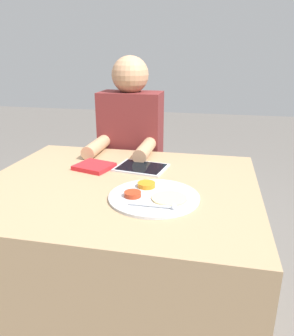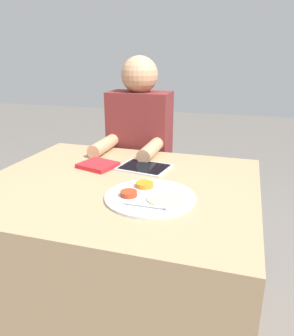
{
  "view_description": "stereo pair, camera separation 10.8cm",
  "coord_description": "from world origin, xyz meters",
  "px_view_note": "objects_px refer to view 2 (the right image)",
  "views": [
    {
      "loc": [
        0.38,
        -1.2,
        1.25
      ],
      "look_at": [
        0.11,
        0.04,
        0.8
      ],
      "focal_mm": 35.0,
      "sensor_mm": 36.0,
      "label": 1
    },
    {
      "loc": [
        0.48,
        -1.17,
        1.25
      ],
      "look_at": [
        0.11,
        0.04,
        0.8
      ],
      "focal_mm": 35.0,
      "sensor_mm": 36.0,
      "label": 2
    }
  ],
  "objects_px": {
    "tablet_device": "(144,167)",
    "thali_tray": "(150,196)",
    "person_diner": "(140,167)",
    "red_notebook": "(98,165)"
  },
  "relations": [
    {
      "from": "thali_tray",
      "to": "tablet_device",
      "type": "relative_size",
      "value": 1.34
    },
    {
      "from": "red_notebook",
      "to": "tablet_device",
      "type": "relative_size",
      "value": 0.76
    },
    {
      "from": "tablet_device",
      "to": "thali_tray",
      "type": "bearing_deg",
      "value": -69.2
    },
    {
      "from": "thali_tray",
      "to": "tablet_device",
      "type": "height_order",
      "value": "thali_tray"
    },
    {
      "from": "tablet_device",
      "to": "person_diner",
      "type": "distance_m",
      "value": 0.46
    },
    {
      "from": "thali_tray",
      "to": "person_diner",
      "type": "bearing_deg",
      "value": 110.92
    },
    {
      "from": "red_notebook",
      "to": "person_diner",
      "type": "relative_size",
      "value": 0.15
    },
    {
      "from": "tablet_device",
      "to": "person_diner",
      "type": "relative_size",
      "value": 0.2
    },
    {
      "from": "red_notebook",
      "to": "person_diner",
      "type": "bearing_deg",
      "value": 82.88
    },
    {
      "from": "red_notebook",
      "to": "tablet_device",
      "type": "height_order",
      "value": "red_notebook"
    }
  ]
}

